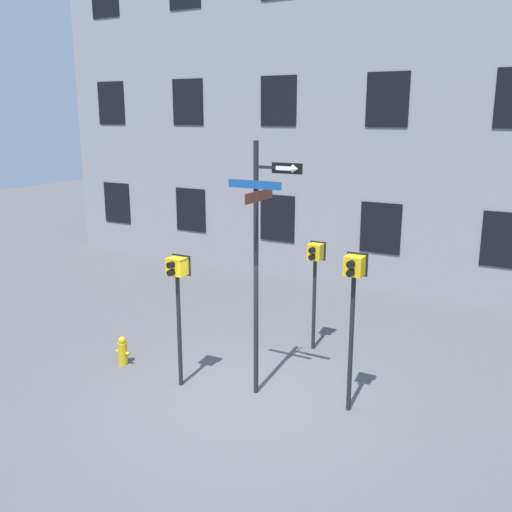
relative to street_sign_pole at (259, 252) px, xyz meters
name	(u,v)px	position (x,y,z in m)	size (l,w,h in m)	color
ground_plane	(245,400)	(-0.10, -0.35, -2.75)	(60.00, 60.00, 0.00)	#515154
building_facade	(394,31)	(-0.10, 7.99, 4.61)	(24.00, 0.64, 14.71)	gray
street_sign_pole	(259,252)	(0.00, 0.00, 0.00)	(1.39, 0.97, 4.68)	black
pedestrian_signal_left	(178,285)	(-1.50, -0.44, -0.73)	(0.40, 0.40, 2.58)	black
pedestrian_signal_right	(353,292)	(1.69, 0.22, -0.55)	(0.37, 0.40, 2.85)	black
pedestrian_signal_across	(315,267)	(0.04, 2.44, -0.86)	(0.36, 0.40, 2.44)	black
fire_hydrant	(123,351)	(-3.12, -0.26, -2.45)	(0.35, 0.19, 0.62)	gold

